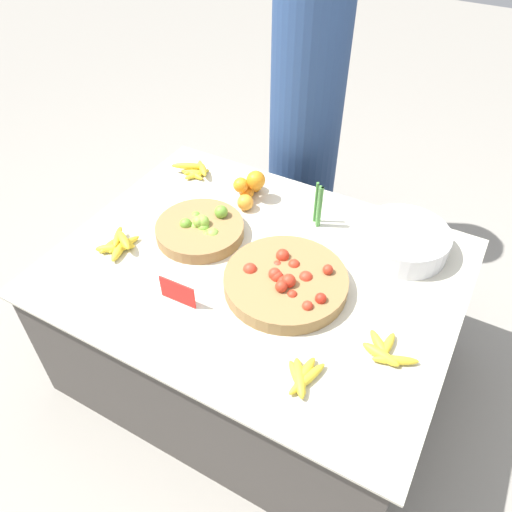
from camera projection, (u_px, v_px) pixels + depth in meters
The scene contains 13 objects.
ground_plane at pixel (256, 362), 2.31m from camera, with size 12.00×12.00×0.00m, color gray.
market_table at pixel (256, 318), 2.10m from camera, with size 1.49×1.16×0.62m.
lime_bowl at pixel (201, 229), 2.00m from camera, with size 0.35×0.35×0.10m.
tomato_basket at pixel (286, 281), 1.78m from camera, with size 0.45×0.45×0.10m.
orange_pile at pixel (250, 188), 2.15m from camera, with size 0.13×0.21×0.14m.
metal_bowl at pixel (404, 240), 1.92m from camera, with size 0.34×0.34×0.10m.
price_sign at pixel (177, 292), 1.72m from camera, with size 0.14×0.01×0.09m.
veg_bundle at pixel (319, 206), 2.00m from camera, with size 0.04×0.04×0.19m.
banana_bunch_front_center at pixel (302, 377), 1.51m from camera, with size 0.12×0.16×0.03m.
banana_bunch_front_left at pixel (118, 245), 1.94m from camera, with size 0.15×0.17×0.06m.
banana_bunch_front_right at pixel (386, 352), 1.58m from camera, with size 0.19×0.14×0.03m.
banana_bunch_back_center at pixel (195, 170), 2.32m from camera, with size 0.20×0.17×0.05m.
vendor_person at pixel (306, 111), 2.42m from camera, with size 0.35×0.35×1.73m.
Camera 1 is at (0.66, -1.18, 1.94)m, focal length 35.00 mm.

